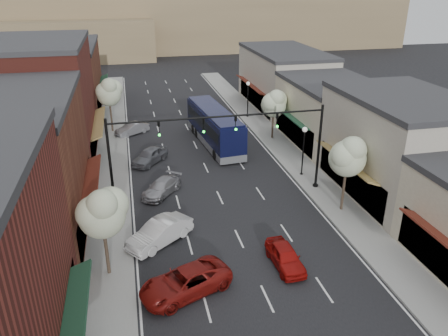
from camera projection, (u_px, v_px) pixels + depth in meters
ground at (247, 256)px, 27.02m from camera, size 160.00×160.00×0.00m
sidewalk_left at (111, 156)px, 41.82m from camera, size 2.80×73.00×0.15m
sidewalk_right at (278, 143)px, 45.21m from camera, size 2.80×73.00×0.15m
curb_left at (126, 155)px, 42.10m from camera, size 0.25×73.00×0.17m
curb_right at (265, 144)px, 44.92m from camera, size 0.25×73.00×0.17m
bldg_left_midnear at (7, 170)px, 27.63m from camera, size 10.14×14.10×9.40m
bldg_left_midfar at (40, 102)px, 39.84m from camera, size 10.14×14.10×10.90m
bldg_left_far at (62, 79)px, 54.63m from camera, size 10.14×18.10×8.40m
bldg_right_midnear at (399, 146)px, 33.57m from camera, size 9.14×12.10×7.90m
bldg_right_midfar at (330, 112)px, 44.59m from camera, size 9.14×12.10×6.40m
bldg_right_far at (283, 79)px, 56.90m from camera, size 9.14×16.10×7.40m
hill_far at (148, 22)px, 104.99m from camera, size 120.00×30.00×12.00m
hill_near at (30, 40)px, 90.03m from camera, size 50.00×20.00×8.00m
signal_mast_right at (291, 137)px, 33.44m from camera, size 8.22×0.46×7.00m
signal_mast_left at (143, 148)px, 31.17m from camera, size 8.22×0.46×7.00m
tree_right_near at (349, 155)px, 30.43m from camera, size 2.85×2.65×5.95m
tree_right_far at (274, 103)px, 44.91m from camera, size 2.85×2.65×5.43m
tree_left_near at (102, 211)px, 23.60m from camera, size 2.85×2.65×5.69m
tree_left_far at (109, 92)px, 46.67m from camera, size 2.85×2.65×6.13m
lamp_post_near at (304, 143)px, 36.76m from camera, size 0.44×0.44×4.44m
lamp_post_far at (248, 94)px, 52.39m from camera, size 0.44×0.44×4.44m
coach_bus at (214, 126)px, 44.45m from camera, size 3.79×12.19×3.67m
red_hatchback at (285, 256)px, 25.90m from camera, size 1.67×3.81×1.28m
parked_car_a at (185, 282)px, 23.63m from camera, size 5.62×4.12×1.42m
parked_car_b at (160, 233)px, 28.07m from camera, size 4.69×4.15×1.54m
parked_car_c at (162, 187)px, 34.49m from camera, size 3.87×4.29×1.20m
parked_car_d at (150, 156)px, 40.27m from camera, size 3.96×4.36×1.44m
parked_car_e at (132, 129)px, 47.65m from camera, size 3.96×3.28×1.27m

